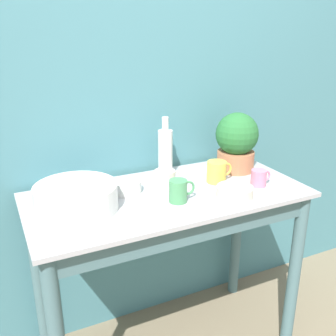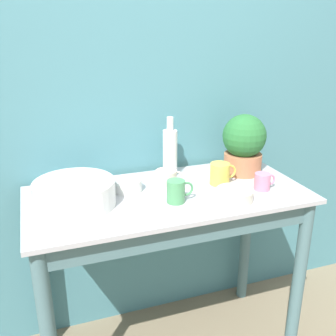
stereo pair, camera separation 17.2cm
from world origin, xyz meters
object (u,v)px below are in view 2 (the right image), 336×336
at_px(mug_cream, 167,179).
at_px(mug_green, 177,191).
at_px(mug_yellow, 220,174).
at_px(bottle_tall, 170,152).
at_px(bowl_small_enamel_white, 128,185).
at_px(mug_pink, 263,181).
at_px(potted_plant, 244,143).
at_px(bowl_small_cream, 234,195).
at_px(bowl_wash_large, 75,193).

bearing_deg(mug_cream, mug_green, -91.74).
bearing_deg(mug_yellow, bottle_tall, 135.49).
height_order(mug_green, bowl_small_enamel_white, mug_green).
bearing_deg(mug_pink, potted_plant, 84.74).
height_order(mug_green, bowl_small_cream, mug_green).
bearing_deg(bottle_tall, mug_cream, -115.35).
xyz_separation_m(potted_plant, bowl_wash_large, (-0.85, -0.11, -0.10)).
relative_size(bottle_tall, mug_yellow, 2.27).
bearing_deg(mug_green, mug_pink, -0.82).
xyz_separation_m(potted_plant, mug_green, (-0.44, -0.22, -0.11)).
height_order(bottle_tall, bowl_small_cream, bottle_tall).
bearing_deg(potted_plant, mug_yellow, -150.17).
bearing_deg(bowl_small_cream, bowl_wash_large, 165.05).
xyz_separation_m(mug_cream, mug_yellow, (0.26, -0.03, 0.01)).
relative_size(bowl_small_cream, bowl_small_enamel_white, 1.26).
relative_size(potted_plant, bowl_small_cream, 1.86).
distance_m(mug_pink, mug_yellow, 0.20).
distance_m(mug_cream, mug_yellow, 0.26).
bearing_deg(mug_pink, mug_yellow, 141.42).
height_order(mug_yellow, bowl_small_cream, mug_yellow).
height_order(bowl_wash_large, mug_yellow, bowl_wash_large).
bearing_deg(mug_green, mug_yellow, 24.19).
bearing_deg(mug_cream, bowl_small_enamel_white, 169.65).
distance_m(potted_plant, mug_yellow, 0.23).
height_order(mug_cream, mug_green, mug_green).
xyz_separation_m(mug_yellow, bowl_small_enamel_white, (-0.43, 0.07, -0.02)).
height_order(potted_plant, mug_yellow, potted_plant).
height_order(bowl_wash_large, mug_cream, bowl_wash_large).
relative_size(potted_plant, bowl_wash_large, 0.89).
bearing_deg(bowl_small_enamel_white, mug_yellow, -8.82).
height_order(mug_yellow, mug_green, mug_yellow).
xyz_separation_m(bottle_tall, mug_yellow, (0.19, -0.18, -0.07)).
xyz_separation_m(bottle_tall, mug_pink, (0.34, -0.31, -0.09)).
bearing_deg(bowl_small_enamel_white, mug_cream, -10.35).
relative_size(mug_yellow, bowl_small_cream, 0.81).
relative_size(bottle_tall, mug_green, 2.59).
bearing_deg(mug_yellow, mug_pink, -38.58).
relative_size(mug_yellow, bowl_small_enamel_white, 1.03).
relative_size(bowl_wash_large, mug_cream, 2.56).
bearing_deg(bowl_small_enamel_white, mug_green, -47.14).
height_order(potted_plant, bowl_small_enamel_white, potted_plant).
xyz_separation_m(mug_pink, bowl_small_cream, (-0.18, -0.06, -0.02)).
xyz_separation_m(bowl_wash_large, mug_pink, (0.83, -0.12, -0.01)).
distance_m(bottle_tall, mug_yellow, 0.27).
xyz_separation_m(mug_pink, bowl_small_enamel_white, (-0.59, 0.19, -0.01)).
height_order(mug_cream, bowl_small_enamel_white, mug_cream).
bearing_deg(bottle_tall, mug_green, -103.98).
xyz_separation_m(bowl_wash_large, bottle_tall, (0.49, 0.19, 0.07)).
xyz_separation_m(potted_plant, mug_pink, (-0.02, -0.22, -0.12)).
relative_size(mug_cream, mug_yellow, 1.00).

